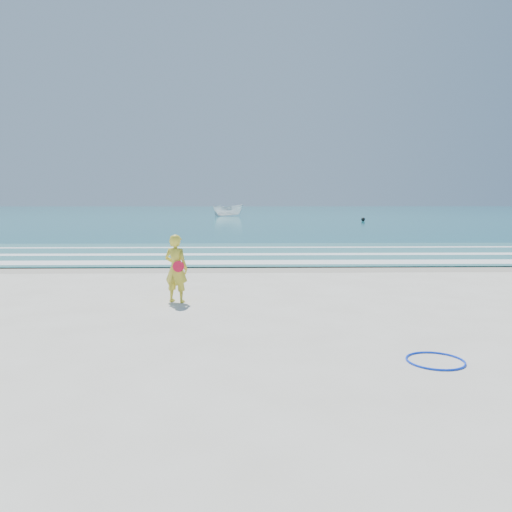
{
  "coord_description": "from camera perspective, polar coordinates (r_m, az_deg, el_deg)",
  "views": [
    {
      "loc": [
        0.45,
        -9.01,
        2.45
      ],
      "look_at": [
        0.74,
        4.0,
        1.0
      ],
      "focal_mm": 35.0,
      "sensor_mm": 36.0,
      "label": 1
    }
  ],
  "objects": [
    {
      "name": "hoop",
      "position": [
        8.25,
        19.82,
        -11.19
      ],
      "size": [
        1.14,
        1.14,
        0.03
      ],
      "primitive_type": "torus",
      "rotation": [
        0.0,
        0.0,
        -0.36
      ],
      "color": "#0D38F1",
      "rests_on": "ground"
    },
    {
      "name": "foam_near",
      "position": [
        19.46,
        -2.6,
        -0.72
      ],
      "size": [
        400.0,
        1.4,
        0.01
      ],
      "primitive_type": "cube",
      "color": "white",
      "rests_on": "shallow"
    },
    {
      "name": "foam_far",
      "position": [
        25.63,
        -2.29,
        0.99
      ],
      "size": [
        400.0,
        0.6,
        0.01
      ],
      "primitive_type": "cube",
      "color": "white",
      "rests_on": "shallow"
    },
    {
      "name": "shallow",
      "position": [
        23.14,
        -2.39,
        0.39
      ],
      "size": [
        400.0,
        10.0,
        0.01
      ],
      "primitive_type": "cube",
      "color": "#59B7AD",
      "rests_on": "ocean"
    },
    {
      "name": "wet_sand",
      "position": [
        18.18,
        -2.69,
        -1.39
      ],
      "size": [
        400.0,
        2.4,
        0.0
      ],
      "primitive_type": "cube",
      "color": "#B2A893",
      "rests_on": "ground"
    },
    {
      "name": "ocean",
      "position": [
        114.04,
        -1.53,
        5.13
      ],
      "size": [
        400.0,
        190.0,
        0.04
      ],
      "primitive_type": "cube",
      "color": "#19727F",
      "rests_on": "ground"
    },
    {
      "name": "boat",
      "position": [
        77.37,
        -3.22,
        5.24
      ],
      "size": [
        5.07,
        2.91,
        1.84
      ],
      "primitive_type": "imported",
      "rotation": [
        0.0,
        0.0,
        1.82
      ],
      "color": "white",
      "rests_on": "ocean"
    },
    {
      "name": "buoy",
      "position": [
        59.63,
        12.14,
        4.12
      ],
      "size": [
        0.45,
        0.45,
        0.45
      ],
      "primitive_type": "sphere",
      "color": "black",
      "rests_on": "ocean"
    },
    {
      "name": "ground",
      "position": [
        9.35,
        -4.03,
        -8.85
      ],
      "size": [
        400.0,
        400.0,
        0.0
      ],
      "primitive_type": "plane",
      "color": "silver",
      "rests_on": "ground"
    },
    {
      "name": "woman",
      "position": [
        12.16,
        -9.12,
        -1.41
      ],
      "size": [
        0.71,
        0.59,
        1.65
      ],
      "color": "gold",
      "rests_on": "ground"
    },
    {
      "name": "foam_mid",
      "position": [
        22.34,
        -2.43,
        0.19
      ],
      "size": [
        400.0,
        0.9,
        0.01
      ],
      "primitive_type": "cube",
      "color": "white",
      "rests_on": "shallow"
    }
  ]
}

